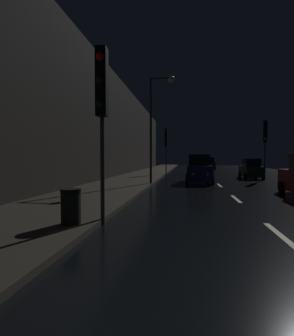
{
  "coord_description": "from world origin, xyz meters",
  "views": [
    {
      "loc": [
        -2.27,
        -3.62,
        1.88
      ],
      "look_at": [
        -5.81,
        19.17,
        1.0
      ],
      "focal_mm": 27.32,
      "sensor_mm": 36.0,
      "label": 1
    }
  ],
  "objects_px": {
    "trash_bin_curbside": "(71,206)",
    "car_approaching_headlights": "(199,170)",
    "traffic_light_far_left": "(166,141)",
    "traffic_light_near_left": "(102,96)",
    "traffic_light_far_right": "(265,137)",
    "car_parked_right_far": "(251,169)",
    "streetlamp_overhead": "(157,114)",
    "car_distant_taillights": "(209,164)"
  },
  "relations": [
    {
      "from": "car_parked_right_far",
      "to": "streetlamp_overhead",
      "type": "bearing_deg",
      "value": 133.64
    },
    {
      "from": "traffic_light_far_left",
      "to": "traffic_light_near_left",
      "type": "relative_size",
      "value": 1.04
    },
    {
      "from": "traffic_light_far_left",
      "to": "streetlamp_overhead",
      "type": "xyz_separation_m",
      "value": [
        0.25,
        -10.8,
        1.14
      ]
    },
    {
      "from": "trash_bin_curbside",
      "to": "car_distant_taillights",
      "type": "bearing_deg",
      "value": 79.83
    },
    {
      "from": "traffic_light_far_right",
      "to": "traffic_light_near_left",
      "type": "relative_size",
      "value": 1.04
    },
    {
      "from": "trash_bin_curbside",
      "to": "car_approaching_headlights",
      "type": "height_order",
      "value": "car_approaching_headlights"
    },
    {
      "from": "traffic_light_far_right",
      "to": "traffic_light_near_left",
      "type": "height_order",
      "value": "traffic_light_far_right"
    },
    {
      "from": "traffic_light_far_right",
      "to": "traffic_light_near_left",
      "type": "xyz_separation_m",
      "value": [
        -9.15,
        -16.82,
        -0.17
      ]
    },
    {
      "from": "traffic_light_far_right",
      "to": "trash_bin_curbside",
      "type": "relative_size",
      "value": 5.57
    },
    {
      "from": "streetlamp_overhead",
      "to": "car_approaching_headlights",
      "type": "bearing_deg",
      "value": 41.04
    },
    {
      "from": "traffic_light_near_left",
      "to": "car_distant_taillights",
      "type": "bearing_deg",
      "value": 166.53
    },
    {
      "from": "trash_bin_curbside",
      "to": "traffic_light_near_left",
      "type": "bearing_deg",
      "value": 43.01
    },
    {
      "from": "car_parked_right_far",
      "to": "car_distant_taillights",
      "type": "bearing_deg",
      "value": 6.81
    },
    {
      "from": "traffic_light_far_left",
      "to": "traffic_light_near_left",
      "type": "xyz_separation_m",
      "value": [
        -0.1,
        -21.42,
        -0.17
      ]
    },
    {
      "from": "traffic_light_far_right",
      "to": "car_parked_right_far",
      "type": "relative_size",
      "value": 1.4
    },
    {
      "from": "trash_bin_curbside",
      "to": "traffic_light_far_left",
      "type": "bearing_deg",
      "value": 88.04
    },
    {
      "from": "traffic_light_near_left",
      "to": "car_approaching_headlights",
      "type": "bearing_deg",
      "value": 161.89
    },
    {
      "from": "traffic_light_far_right",
      "to": "streetlamp_overhead",
      "type": "distance_m",
      "value": 10.82
    },
    {
      "from": "traffic_light_far_left",
      "to": "car_parked_right_far",
      "type": "relative_size",
      "value": 1.4
    },
    {
      "from": "traffic_light_far_right",
      "to": "car_distant_taillights",
      "type": "relative_size",
      "value": 1.27
    },
    {
      "from": "trash_bin_curbside",
      "to": "car_approaching_headlights",
      "type": "relative_size",
      "value": 0.21
    },
    {
      "from": "car_distant_taillights",
      "to": "traffic_light_far_right",
      "type": "bearing_deg",
      "value": -171.45
    },
    {
      "from": "car_approaching_headlights",
      "to": "car_distant_taillights",
      "type": "relative_size",
      "value": 1.07
    },
    {
      "from": "trash_bin_curbside",
      "to": "traffic_light_far_right",
      "type": "bearing_deg",
      "value": 60.65
    },
    {
      "from": "traffic_light_far_right",
      "to": "traffic_light_near_left",
      "type": "bearing_deg",
      "value": -19.07
    },
    {
      "from": "trash_bin_curbside",
      "to": "car_approaching_headlights",
      "type": "xyz_separation_m",
      "value": [
        3.94,
        13.79,
        0.38
      ]
    },
    {
      "from": "traffic_light_far_right",
      "to": "streetlamp_overhead",
      "type": "relative_size",
      "value": 0.69
    },
    {
      "from": "car_approaching_headlights",
      "to": "traffic_light_far_right",
      "type": "bearing_deg",
      "value": 121.83
    },
    {
      "from": "car_approaching_headlights",
      "to": "car_distant_taillights",
      "type": "xyz_separation_m",
      "value": [
        2.82,
        23.89,
        -0.06
      ]
    },
    {
      "from": "traffic_light_near_left",
      "to": "traffic_light_far_left",
      "type": "bearing_deg",
      "value": 175.62
    },
    {
      "from": "traffic_light_far_right",
      "to": "car_parked_right_far",
      "type": "bearing_deg",
      "value": -141.5
    },
    {
      "from": "traffic_light_far_right",
      "to": "trash_bin_curbside",
      "type": "xyz_separation_m",
      "value": [
        -9.8,
        -17.43,
        -3.17
      ]
    },
    {
      "from": "traffic_light_far_left",
      "to": "car_approaching_headlights",
      "type": "xyz_separation_m",
      "value": [
        3.19,
        -8.24,
        -2.78
      ]
    },
    {
      "from": "traffic_light_far_right",
      "to": "car_approaching_headlights",
      "type": "bearing_deg",
      "value": -48.71
    },
    {
      "from": "trash_bin_curbside",
      "to": "car_distant_taillights",
      "type": "relative_size",
      "value": 0.23
    },
    {
      "from": "car_distant_taillights",
      "to": "car_parked_right_far",
      "type": "bearing_deg",
      "value": -173.19
    },
    {
      "from": "streetlamp_overhead",
      "to": "car_approaching_headlights",
      "type": "distance_m",
      "value": 5.53
    },
    {
      "from": "trash_bin_curbside",
      "to": "car_parked_right_far",
      "type": "xyz_separation_m",
      "value": [
        9.01,
        18.87,
        0.23
      ]
    },
    {
      "from": "traffic_light_far_left",
      "to": "streetlamp_overhead",
      "type": "bearing_deg",
      "value": 4.02
    },
    {
      "from": "car_approaching_headlights",
      "to": "car_distant_taillights",
      "type": "height_order",
      "value": "car_approaching_headlights"
    },
    {
      "from": "traffic_light_far_right",
      "to": "car_approaching_headlights",
      "type": "distance_m",
      "value": 7.44
    },
    {
      "from": "traffic_light_far_right",
      "to": "traffic_light_far_left",
      "type": "bearing_deg",
      "value": -107.48
    }
  ]
}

